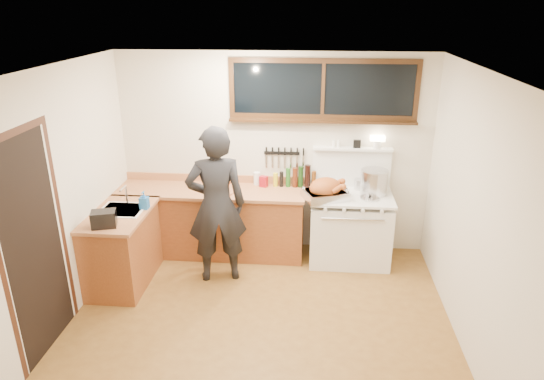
# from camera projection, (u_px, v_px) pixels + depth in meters

# --- Properties ---
(ground_plane) EXTENTS (4.00, 3.50, 0.02)m
(ground_plane) POSITION_uv_depth(u_px,v_px,m) (260.00, 320.00, 5.14)
(ground_plane) COLOR brown
(room_shell) EXTENTS (4.10, 3.60, 2.65)m
(room_shell) POSITION_uv_depth(u_px,v_px,m) (259.00, 173.00, 4.54)
(room_shell) COLOR beige
(room_shell) RESTS_ON ground
(counter_back) EXTENTS (2.44, 0.64, 1.00)m
(counter_back) POSITION_uv_depth(u_px,v_px,m) (212.00, 221.00, 6.38)
(counter_back) COLOR brown
(counter_back) RESTS_ON ground
(counter_left) EXTENTS (0.64, 1.09, 0.90)m
(counter_left) POSITION_uv_depth(u_px,v_px,m) (122.00, 247.00, 5.69)
(counter_left) COLOR brown
(counter_left) RESTS_ON ground
(sink_unit) EXTENTS (0.50, 0.45, 0.37)m
(sink_unit) POSITION_uv_depth(u_px,v_px,m) (123.00, 214.00, 5.62)
(sink_unit) COLOR white
(sink_unit) RESTS_ON counter_left
(vintage_stove) EXTENTS (1.02, 0.74, 1.59)m
(vintage_stove) POSITION_uv_depth(u_px,v_px,m) (350.00, 226.00, 6.20)
(vintage_stove) COLOR white
(vintage_stove) RESTS_ON ground
(back_window) EXTENTS (2.32, 0.13, 0.77)m
(back_window) POSITION_uv_depth(u_px,v_px,m) (323.00, 96.00, 5.94)
(back_window) COLOR black
(back_window) RESTS_ON room_shell
(left_doorway) EXTENTS (0.02, 1.04, 2.17)m
(left_doorway) POSITION_uv_depth(u_px,v_px,m) (35.00, 245.00, 4.39)
(left_doorway) COLOR black
(left_doorway) RESTS_ON ground
(knife_strip) EXTENTS (0.52, 0.03, 0.28)m
(knife_strip) POSITION_uv_depth(u_px,v_px,m) (283.00, 154.00, 6.26)
(knife_strip) COLOR black
(knife_strip) RESTS_ON room_shell
(man) EXTENTS (0.78, 0.61, 1.90)m
(man) POSITION_uv_depth(u_px,v_px,m) (216.00, 206.00, 5.60)
(man) COLOR black
(man) RESTS_ON ground
(soap_bottle) EXTENTS (0.10, 0.10, 0.21)m
(soap_bottle) POSITION_uv_depth(u_px,v_px,m) (144.00, 200.00, 5.60)
(soap_bottle) COLOR #2264AE
(soap_bottle) RESTS_ON counter_left
(toaster) EXTENTS (0.29, 0.24, 0.18)m
(toaster) POSITION_uv_depth(u_px,v_px,m) (104.00, 219.00, 5.16)
(toaster) COLOR black
(toaster) RESTS_ON counter_left
(cutting_board) EXTENTS (0.46, 0.41, 0.14)m
(cutting_board) POSITION_uv_depth(u_px,v_px,m) (221.00, 187.00, 6.13)
(cutting_board) COLOR #AE6F45
(cutting_board) RESTS_ON counter_back
(roast_turkey) EXTENTS (0.61, 0.54, 0.27)m
(roast_turkey) POSITION_uv_depth(u_px,v_px,m) (326.00, 190.00, 5.89)
(roast_turkey) COLOR silver
(roast_turkey) RESTS_ON vintage_stove
(stockpot) EXTENTS (0.44, 0.44, 0.31)m
(stockpot) POSITION_uv_depth(u_px,v_px,m) (374.00, 182.00, 6.02)
(stockpot) COLOR silver
(stockpot) RESTS_ON vintage_stove
(saucepan) EXTENTS (0.21, 0.31, 0.13)m
(saucepan) POSITION_uv_depth(u_px,v_px,m) (361.00, 184.00, 6.21)
(saucepan) COLOR silver
(saucepan) RESTS_ON vintage_stove
(pot_lid) EXTENTS (0.31, 0.31, 0.04)m
(pot_lid) POSITION_uv_depth(u_px,v_px,m) (369.00, 198.00, 5.91)
(pot_lid) COLOR silver
(pot_lid) RESTS_ON vintage_stove
(coffee_tin) EXTENTS (0.11, 0.10, 0.14)m
(coffee_tin) POSITION_uv_depth(u_px,v_px,m) (264.00, 182.00, 6.28)
(coffee_tin) COLOR maroon
(coffee_tin) RESTS_ON counter_back
(pitcher) EXTENTS (0.11, 0.11, 0.17)m
(pitcher) POSITION_uv_depth(u_px,v_px,m) (257.00, 178.00, 6.35)
(pitcher) COLOR white
(pitcher) RESTS_ON counter_back
(bottle_cluster) EXTENTS (0.55, 0.07, 0.30)m
(bottle_cluster) POSITION_uv_depth(u_px,v_px,m) (297.00, 178.00, 6.25)
(bottle_cluster) COLOR black
(bottle_cluster) RESTS_ON counter_back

